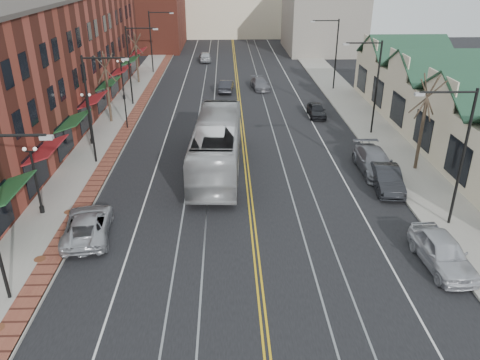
{
  "coord_description": "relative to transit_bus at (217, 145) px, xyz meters",
  "views": [
    {
      "loc": [
        -1.5,
        -17.39,
        14.07
      ],
      "look_at": [
        -0.7,
        8.34,
        2.0
      ],
      "focal_mm": 35.0,
      "sensor_mm": 36.0,
      "label": 1
    }
  ],
  "objects": [
    {
      "name": "lamppost_l_1",
      "position": [
        -10.62,
        -6.68,
        0.31
      ],
      "size": [
        0.84,
        0.28,
        4.27
      ],
      "color": "black",
      "rests_on": "sidewalk_left"
    },
    {
      "name": "distant_car_left",
      "position": [
        0.76,
        22.67,
        -1.18
      ],
      "size": [
        1.87,
        4.42,
        1.42
      ],
      "primitive_type": "imported",
      "rotation": [
        0.0,
        0.0,
        3.05
      ],
      "color": "black",
      "rests_on": "ground"
    },
    {
      "name": "parked_car_c",
      "position": [
        11.48,
        -0.93,
        -1.08
      ],
      "size": [
        2.28,
        5.58,
        1.62
      ],
      "primitive_type": "imported",
      "rotation": [
        0.0,
        0.0,
        -0.0
      ],
      "color": "slate",
      "rests_on": "ground"
    },
    {
      "name": "streetlight_r_1",
      "position": [
        13.22,
        7.32,
        3.14
      ],
      "size": [
        3.33,
        0.25,
        8.0
      ],
      "color": "black",
      "rests_on": "sidewalk_right"
    },
    {
      "name": "ground",
      "position": [
        2.18,
        -14.68,
        -1.89
      ],
      "size": [
        160.0,
        160.0,
        0.0
      ],
      "primitive_type": "plane",
      "color": "black",
      "rests_on": "ground"
    },
    {
      "name": "traffic_signal",
      "position": [
        -8.42,
        9.32,
        0.46
      ],
      "size": [
        0.18,
        0.15,
        3.8
      ],
      "color": "black",
      "rests_on": "sidewalk_left"
    },
    {
      "name": "sidewalk_left",
      "position": [
        -9.82,
        5.32,
        -1.81
      ],
      "size": [
        4.0,
        120.0,
        0.15
      ],
      "primitive_type": "cube",
      "color": "gray",
      "rests_on": "ground"
    },
    {
      "name": "distant_car_far",
      "position": [
        -2.44,
        41.3,
        -1.15
      ],
      "size": [
        2.11,
        4.48,
        1.48
      ],
      "primitive_type": "imported",
      "rotation": [
        0.0,
        0.0,
        3.22
      ],
      "color": "#ADAFB4",
      "rests_on": "ground"
    },
    {
      "name": "building_left",
      "position": [
        -16.82,
        12.32,
        3.61
      ],
      "size": [
        10.0,
        50.0,
        11.0
      ],
      "primitive_type": "cube",
      "color": "maroon",
      "rests_on": "ground"
    },
    {
      "name": "parked_suv",
      "position": [
        -7.12,
        -9.27,
        -1.16
      ],
      "size": [
        3.07,
        5.5,
        1.46
      ],
      "primitive_type": "imported",
      "rotation": [
        0.0,
        0.0,
        3.27
      ],
      "color": "#ADAFB5",
      "rests_on": "ground"
    },
    {
      "name": "backdrop_mid",
      "position": [
        2.18,
        70.32,
        2.61
      ],
      "size": [
        22.0,
        14.0,
        9.0
      ],
      "primitive_type": "cube",
      "color": "beige",
      "rests_on": "ground"
    },
    {
      "name": "lamppost_l_3",
      "position": [
        -10.62,
        19.32,
        0.31
      ],
      "size": [
        0.84,
        0.28,
        4.27
      ],
      "color": "black",
      "rests_on": "sidewalk_left"
    },
    {
      "name": "manhole_mid",
      "position": [
        -9.02,
        -11.68,
        -1.73
      ],
      "size": [
        0.6,
        0.6,
        0.02
      ],
      "primitive_type": "cylinder",
      "color": "#592D19",
      "rests_on": "sidewalk_left"
    },
    {
      "name": "tree_left_far",
      "position": [
        -10.32,
        27.32,
        1.39
      ],
      "size": [
        1.66,
        1.28,
        6.02
      ],
      "color": "#382B21",
      "rests_on": "sidewalk_left"
    },
    {
      "name": "transit_bus",
      "position": [
        0.0,
        0.0,
        0.0
      ],
      "size": [
        3.83,
        13.69,
        3.78
      ],
      "primitive_type": "imported",
      "rotation": [
        0.0,
        0.0,
        3.09
      ],
      "color": "#B2B2B4",
      "rests_on": "ground"
    },
    {
      "name": "parked_car_b",
      "position": [
        11.48,
        -3.81,
        -1.11
      ],
      "size": [
        2.11,
        4.85,
        1.55
      ],
      "primitive_type": "imported",
      "rotation": [
        0.0,
        0.0,
        -0.1
      ],
      "color": "black",
      "rests_on": "ground"
    },
    {
      "name": "streetlight_l_3",
      "position": [
        -8.87,
        33.32,
        3.14
      ],
      "size": [
        3.33,
        0.25,
        8.0
      ],
      "color": "black",
      "rests_on": "sidewalk_left"
    },
    {
      "name": "sidewalk_right",
      "position": [
        14.18,
        5.32,
        -1.81
      ],
      "size": [
        4.0,
        120.0,
        0.15
      ],
      "primitive_type": "cube",
      "color": "gray",
      "rests_on": "ground"
    },
    {
      "name": "parked_car_d",
      "position": [
        9.68,
        12.62,
        -1.22
      ],
      "size": [
        1.59,
        3.91,
        1.33
      ],
      "primitive_type": "imported",
      "rotation": [
        0.0,
        0.0,
        -0.01
      ],
      "color": "black",
      "rests_on": "ground"
    },
    {
      "name": "backdrop_left",
      "position": [
        -13.82,
        55.32,
        5.11
      ],
      "size": [
        14.0,
        18.0,
        14.0
      ],
      "primitive_type": "cube",
      "color": "maroon",
      "rests_on": "ground"
    },
    {
      "name": "tree_right_mid",
      "position": [
        14.68,
        -0.68,
        1.86
      ],
      "size": [
        1.9,
        1.46,
        6.93
      ],
      "color": "#382B21",
      "rests_on": "sidewalk_right"
    },
    {
      "name": "tree_left_near",
      "position": [
        -10.32,
        11.32,
        1.63
      ],
      "size": [
        1.78,
        1.37,
        6.48
      ],
      "color": "#382B21",
      "rests_on": "sidewalk_left"
    },
    {
      "name": "streetlight_l_1",
      "position": [
        -8.87,
        1.32,
        3.14
      ],
      "size": [
        3.33,
        0.25,
        8.0
      ],
      "color": "black",
      "rests_on": "sidewalk_left"
    },
    {
      "name": "manhole_far",
      "position": [
        -9.02,
        -6.68,
        -1.73
      ],
      "size": [
        0.6,
        0.6,
        0.02
      ],
      "primitive_type": "cylinder",
      "color": "#592D19",
      "rests_on": "sidewalk_left"
    },
    {
      "name": "distant_car_right",
      "position": [
        4.84,
        23.82,
        -1.24
      ],
      "size": [
        2.38,
        4.67,
        1.3
      ],
      "primitive_type": "imported",
      "rotation": [
        0.0,
        0.0,
        0.13
      ],
      "color": "slate",
      "rests_on": "ground"
    },
    {
      "name": "building_right",
      "position": [
        20.18,
        5.32,
        0.41
      ],
      "size": [
        8.0,
        36.0,
        4.6
      ],
      "primitive_type": "cube",
      "color": "beige",
      "rests_on": "ground"
    },
    {
      "name": "backdrop_right",
      "position": [
        17.18,
        50.32,
        3.61
      ],
      "size": [
        12.0,
        16.0,
        11.0
      ],
      "primitive_type": "cube",
      "color": "slate",
      "rests_on": "ground"
    },
    {
      "name": "lamppost_l_2",
      "position": [
        -10.62,
        5.32,
        0.31
      ],
      "size": [
        0.84,
        0.28,
        4.27
      ],
      "color": "black",
      "rests_on": "sidewalk_left"
    },
    {
      "name": "streetlight_l_2",
      "position": [
        -8.87,
        17.32,
        3.14
      ],
      "size": [
        3.33,
        0.25,
        8.0
      ],
      "color": "black",
      "rests_on": "sidewalk_left"
    },
    {
      "name": "streetlight_r_2",
      "position": [
        13.22,
        23.32,
        3.14
      ],
      "size": [
        3.33,
        0.25,
        8.0
      ],
      "color": "black",
      "rests_on": "sidewalk_right"
    },
    {
      "name": "streetlight_r_0",
      "position": [
        13.22,
        -8.68,
        3.14
      ],
      "size": [
        3.33,
        0.25,
        8.0
      ],
      "color": "black",
      "rests_on": "sidewalk_right"
    },
    {
      "name": "parked_car_a",
      "position": [
        11.48,
        -12.66,
        -1.06
      ],
      "size": [
        2.19,
        4.94,
        1.65
      ],
      "primitive_type": "imported",
      "rotation": [
        0.0,
        0.0,
        0.05
      ],
      "color": "#BBBCC3",
      "rests_on": "ground"
    }
  ]
}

